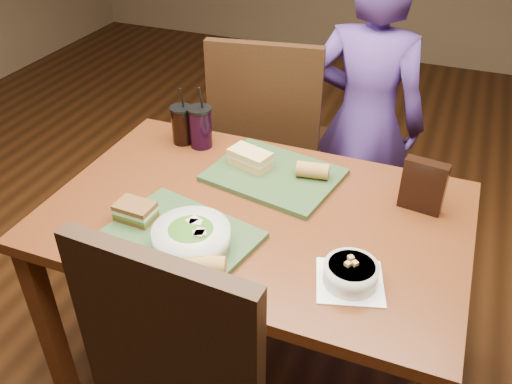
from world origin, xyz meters
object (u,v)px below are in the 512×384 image
dining_table (256,233)px  tray_far (274,175)px  soup_bowl (351,273)px  sandwich_far (250,158)px  diner (365,122)px  baguette_far (313,170)px  cup_berry (201,127)px  salad_bowl (191,236)px  baguette_near (204,266)px  tray_near (179,238)px  chip_bag (423,186)px  sandwich_near (135,211)px  chair_far (272,140)px  cup_cola (182,125)px

dining_table → tray_far: tray_far is taller
soup_bowl → sandwich_far: sandwich_far is taller
diner → baguette_far: diner is taller
diner → baguette_far: (-0.06, -0.61, 0.10)m
dining_table → cup_berry: bearing=138.1°
tray_far → soup_bowl: soup_bowl is taller
salad_bowl → baguette_near: bearing=-46.7°
sandwich_far → tray_near: bearing=-96.3°
chip_bag → sandwich_near: bearing=-145.7°
tray_far → baguette_near: size_ratio=3.76×
diner → baguette_near: diner is taller
dining_table → baguette_far: (0.12, 0.22, 0.14)m
salad_bowl → chip_bag: 0.72m
tray_far → dining_table: bearing=-86.5°
tray_far → sandwich_near: sandwich_near is taller
tray_far → chip_bag: bearing=-0.4°
chair_far → tray_far: bearing=-69.5°
baguette_near → cup_berry: cup_berry is taller
salad_bowl → cup_cola: (-0.32, 0.55, 0.02)m
dining_table → diner: diner is taller
dining_table → diner: bearing=78.3°
salad_bowl → sandwich_far: size_ratio=1.35×
dining_table → chip_bag: size_ratio=7.53×
dining_table → tray_near: (-0.15, -0.22, 0.10)m
baguette_far → cup_berry: size_ratio=0.45×
baguette_far → tray_near: bearing=-121.4°
salad_bowl → baguette_near: 0.12m
chair_far → chip_bag: 0.88m
sandwich_near → cup_berry: size_ratio=0.49×
chair_far → salad_bowl: chair_far is taller
chip_bag → cup_berry: bearing=-179.8°
sandwich_near → cup_berry: 0.50m
dining_table → salad_bowl: size_ratio=5.95×
diner → sandwich_near: bearing=67.7°
tray_near → sandwich_far: (0.05, 0.43, 0.04)m
baguette_near → cup_cola: (-0.40, 0.64, 0.03)m
diner → cup_cola: bearing=44.8°
sandwich_near → baguette_near: size_ratio=1.06×
salad_bowl → sandwich_far: 0.46m
cup_berry → tray_near: bearing=-70.5°
baguette_near → chair_far: bearing=100.2°
baguette_far → baguette_near: bearing=-103.1°
sandwich_far → tray_far: bearing=-8.5°
cup_berry → chip_bag: 0.82m
sandwich_near → chair_far: bearing=82.9°
diner → tray_far: bearing=76.6°
tray_near → cup_berry: cup_berry is taller
tray_far → baguette_far: baguette_far is taller
tray_far → cup_cola: cup_cola is taller
sandwich_far → cup_cola: cup_cola is taller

